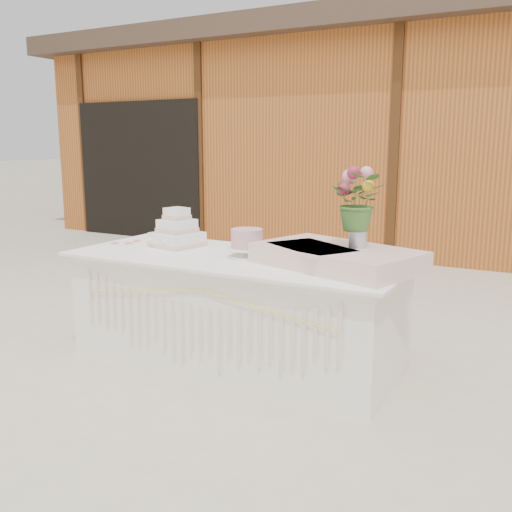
% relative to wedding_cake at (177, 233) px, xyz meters
% --- Properties ---
extents(ground, '(80.00, 80.00, 0.00)m').
position_rel_wedding_cake_xyz_m(ground, '(0.59, -0.13, -0.87)').
color(ground, beige).
rests_on(ground, ground).
extents(barn, '(12.60, 4.60, 3.30)m').
position_rel_wedding_cake_xyz_m(barn, '(0.58, 5.87, 0.81)').
color(barn, '#AD5E24').
rests_on(barn, ground).
extents(cake_table, '(2.40, 1.00, 0.77)m').
position_rel_wedding_cake_xyz_m(cake_table, '(0.59, -0.13, -0.48)').
color(cake_table, white).
rests_on(cake_table, ground).
extents(wedding_cake, '(0.39, 0.39, 0.30)m').
position_rel_wedding_cake_xyz_m(wedding_cake, '(0.00, 0.00, 0.00)').
color(wedding_cake, white).
rests_on(wedding_cake, cake_table).
extents(pink_cake_stand, '(0.28, 0.28, 0.20)m').
position_rel_wedding_cake_xyz_m(pink_cake_stand, '(0.68, -0.12, 0.01)').
color(pink_cake_stand, white).
rests_on(pink_cake_stand, cake_table).
extents(satin_runner, '(1.16, 0.88, 0.13)m').
position_rel_wedding_cake_xyz_m(satin_runner, '(1.33, -0.11, -0.04)').
color(satin_runner, '#FFD3CD').
rests_on(satin_runner, cake_table).
extents(flower_vase, '(0.12, 0.12, 0.16)m').
position_rel_wedding_cake_xyz_m(flower_vase, '(1.46, -0.07, 0.11)').
color(flower_vase, silver).
rests_on(flower_vase, satin_runner).
extents(bouquet, '(0.37, 0.33, 0.37)m').
position_rel_wedding_cake_xyz_m(bouquet, '(1.46, -0.07, 0.37)').
color(bouquet, '#3C692A').
rests_on(bouquet, flower_vase).
extents(loose_flowers, '(0.21, 0.34, 0.02)m').
position_rel_wedding_cake_xyz_m(loose_flowers, '(-0.44, -0.01, -0.09)').
color(loose_flowers, '#CE7E9A').
rests_on(loose_flowers, cake_table).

